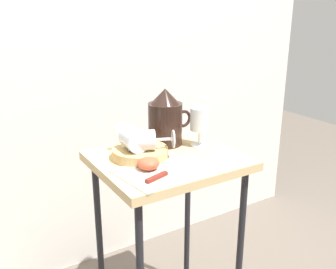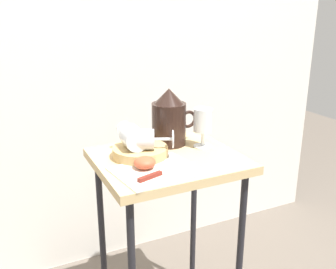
% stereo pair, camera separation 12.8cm
% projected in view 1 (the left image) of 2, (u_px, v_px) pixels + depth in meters
% --- Properties ---
extents(curtain_drape, '(2.40, 0.03, 2.23)m').
position_uv_depth(curtain_drape, '(97.00, 32.00, 1.66)').
color(curtain_drape, silver).
rests_on(curtain_drape, ground_plane).
extents(table, '(0.49, 0.42, 0.73)m').
position_uv_depth(table, '(168.00, 181.00, 1.34)').
color(table, tan).
rests_on(table, ground_plane).
extents(linen_napkin, '(0.28, 0.24, 0.00)m').
position_uv_depth(linen_napkin, '(161.00, 171.00, 1.19)').
color(linen_napkin, silver).
rests_on(linen_napkin, table).
extents(basket_tray, '(0.19, 0.19, 0.03)m').
position_uv_depth(basket_tray, '(140.00, 153.00, 1.30)').
color(basket_tray, tan).
rests_on(basket_tray, table).
extents(pitcher, '(0.18, 0.13, 0.21)m').
position_uv_depth(pitcher, '(165.00, 122.00, 1.41)').
color(pitcher, black).
rests_on(pitcher, table).
extents(wine_glass_upright, '(0.07, 0.07, 0.14)m').
position_uv_depth(wine_glass_upright, '(200.00, 122.00, 1.38)').
color(wine_glass_upright, silver).
rests_on(wine_glass_upright, table).
extents(wine_glass_tipped_near, '(0.17, 0.12, 0.07)m').
position_uv_depth(wine_glass_tipped_near, '(143.00, 140.00, 1.26)').
color(wine_glass_tipped_near, silver).
rests_on(wine_glass_tipped_near, basket_tray).
extents(wine_glass_tipped_far, '(0.08, 0.15, 0.08)m').
position_uv_depth(wine_glass_tipped_far, '(134.00, 139.00, 1.26)').
color(wine_glass_tipped_far, silver).
rests_on(wine_glass_tipped_far, basket_tray).
extents(apple_half_left, '(0.07, 0.07, 0.04)m').
position_uv_depth(apple_half_left, '(148.00, 163.00, 1.19)').
color(apple_half_left, '#C15133').
rests_on(apple_half_left, linen_napkin).
extents(knife, '(0.21, 0.08, 0.01)m').
position_uv_depth(knife, '(164.00, 174.00, 1.15)').
color(knife, silver).
rests_on(knife, linen_napkin).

